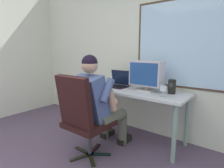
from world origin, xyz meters
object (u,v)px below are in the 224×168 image
Objects in this scene: wine_glass at (163,89)px; desk_speaker at (172,87)px; desk at (136,97)px; person_seated at (98,103)px; office_chair at (82,115)px; crt_monitor at (146,74)px; laptop at (118,82)px.

desk_speaker reaches higher than wine_glass.
desk is 0.52m from desk_speaker.
wine_glass is at bearing 32.86° from person_seated.
office_chair is at bearing -90.54° from person_seated.
crt_monitor is (0.35, 0.89, 0.41)m from office_chair.
person_seated is at bearing 89.46° from office_chair.
crt_monitor is at bearing 60.87° from person_seated.
desk_speaker is (0.02, 0.22, -0.00)m from wine_glass.
crt_monitor is (0.35, 0.62, 0.33)m from person_seated.
desk_speaker is (0.35, 0.04, -0.14)m from crt_monitor.
wine_glass is at bearing -14.53° from laptop.
laptop is (-0.50, 0.03, -0.17)m from crt_monitor.
office_chair is 0.96m from laptop.
crt_monitor is at bearing 150.20° from wine_glass.
laptop is at bearing 103.45° from person_seated.
office_chair is at bearing -111.33° from crt_monitor.
desk_speaker is at bearing 10.02° from desk.
person_seated is at bearing -136.61° from desk_speaker.
person_seated reaches higher than desk.
office_chair reaches higher than laptop.
office_chair is at bearing -104.93° from desk.
crt_monitor reaches higher than office_chair.
crt_monitor is at bearing -173.81° from desk_speaker.
person_seated is 0.82m from wine_glass.
wine_glass is (0.45, -0.14, 0.20)m from desk.
person_seated reaches higher than wine_glass.
person_seated reaches higher than desk_speaker.
office_chair reaches higher than desk_speaker.
wine_glass is (0.33, -0.19, -0.14)m from crt_monitor.
wine_glass is 0.74× the size of desk_speaker.
desk is at bearing 68.78° from person_seated.
office_chair is at bearing -80.59° from laptop.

